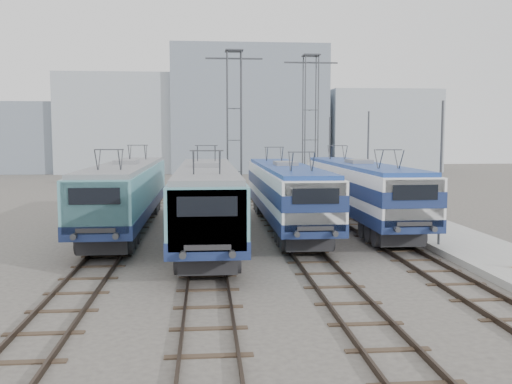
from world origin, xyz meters
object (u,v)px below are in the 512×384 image
Objects in this scene: mast_front at (441,176)px; catenary_tower_west at (234,120)px; mast_mid at (368,164)px; locomotive_center_right at (286,190)px; catenary_tower_east at (310,120)px; locomotive_far_left at (126,190)px; mast_rear at (329,157)px; locomotive_far_right at (359,187)px; locomotive_center_left at (207,197)px.

catenary_tower_west is at bearing 113.27° from mast_front.
mast_mid is (8.60, -8.00, -3.14)m from catenary_tower_west.
locomotive_center_right is 16.63m from catenary_tower_east.
locomotive_far_left is at bearing -161.11° from mast_mid.
mast_mid is 1.00× the size of mast_rear.
locomotive_far_right is at bearing 2.51° from locomotive_far_left.
locomotive_far_right is (4.50, 0.82, 0.04)m from locomotive_center_right.
locomotive_center_left is at bearing -141.14° from locomotive_center_right.
mast_mid is at bearing -78.14° from catenary_tower_east.
locomotive_far_left is 1.01× the size of locomotive_far_right.
catenary_tower_west is at bearing 63.01° from locomotive_far_left.
locomotive_center_left is 11.29m from mast_front.
mast_front is 12.00m from mast_mid.
catenary_tower_west reaches higher than mast_front.
mast_mid is (6.35, 5.48, 1.18)m from locomotive_center_right.
mast_rear is at bearing 70.04° from locomotive_center_right.
locomotive_center_left reaches higher than locomotive_center_right.
locomotive_far_left is 1.56× the size of catenary_tower_east.
locomotive_center_left reaches higher than locomotive_far_right.
locomotive_center_right is 9.18m from mast_front.
catenary_tower_east is at bearing 74.65° from locomotive_center_right.
locomotive_center_right is at bearing -169.68° from locomotive_far_right.
locomotive_center_left is 1.02× the size of locomotive_far_right.
locomotive_far_right is (13.50, 0.59, 0.03)m from locomotive_far_left.
mast_front reaches higher than locomotive_far_right.
catenary_tower_east is 1.71× the size of mast_front.
locomotive_far_left reaches higher than locomotive_far_right.
locomotive_center_left reaches higher than locomotive_far_left.
locomotive_far_left is at bearing 139.42° from locomotive_center_left.
mast_front is at bearing -84.55° from catenary_tower_east.
mast_rear is at bearing 24.94° from catenary_tower_west.
catenary_tower_west reaches higher than locomotive_center_left.
catenary_tower_east is 22.32m from mast_front.
mast_mid is at bearing -90.00° from mast_rear.
locomotive_center_left is 2.70× the size of mast_rear.
mast_mid reaches higher than locomotive_center_right.
mast_mid is at bearing 90.00° from mast_front.
mast_mid reaches higher than locomotive_far_left.
catenary_tower_east is 4.28m from mast_rear.
locomotive_far_right is at bearing -61.94° from catenary_tower_west.
mast_rear is at bearing 62.79° from locomotive_center_left.
locomotive_far_left is at bearing -131.66° from mast_rear.
mast_front is at bearing -14.94° from locomotive_center_left.
mast_rear reaches higher than locomotive_far_right.
catenary_tower_west is 1.00× the size of catenary_tower_east.
mast_mid is (0.00, 12.00, 0.00)m from mast_front.
catenary_tower_east is (4.25, 15.48, 4.33)m from locomotive_center_right.
catenary_tower_west is at bearing 82.51° from locomotive_center_left.
catenary_tower_west is 1.71× the size of mast_front.
mast_rear reaches higher than locomotive_center_left.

